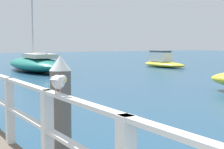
{
  "coord_description": "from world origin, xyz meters",
  "views": [
    {
      "loc": [
        -0.26,
        0.33,
        2.09
      ],
      "look_at": [
        3.94,
        7.22,
        1.36
      ],
      "focal_mm": 55.29,
      "sensor_mm": 36.0,
      "label": 1
    }
  ],
  "objects_px": {
    "seagull_foreground": "(58,81)",
    "dock_piling_near": "(61,126)",
    "boat_3": "(35,64)",
    "boat_0": "(163,62)"
  },
  "relations": [
    {
      "from": "dock_piling_near",
      "to": "seagull_foreground",
      "type": "xyz_separation_m",
      "value": [
        -0.38,
        -0.84,
        0.71
      ]
    },
    {
      "from": "dock_piling_near",
      "to": "boat_3",
      "type": "distance_m",
      "value": 21.88
    },
    {
      "from": "boat_0",
      "to": "dock_piling_near",
      "type": "bearing_deg",
      "value": -133.37
    },
    {
      "from": "dock_piling_near",
      "to": "boat_3",
      "type": "relative_size",
      "value": 0.17
    },
    {
      "from": "boat_0",
      "to": "boat_3",
      "type": "height_order",
      "value": "boat_3"
    },
    {
      "from": "dock_piling_near",
      "to": "boat_3",
      "type": "xyz_separation_m",
      "value": [
        6.74,
        20.81,
        -0.39
      ]
    },
    {
      "from": "dock_piling_near",
      "to": "boat_0",
      "type": "relative_size",
      "value": 0.39
    },
    {
      "from": "seagull_foreground",
      "to": "boat_3",
      "type": "xyz_separation_m",
      "value": [
        7.13,
        21.66,
        -1.1
      ]
    },
    {
      "from": "seagull_foreground",
      "to": "dock_piling_near",
      "type": "bearing_deg",
      "value": -107.07
    },
    {
      "from": "dock_piling_near",
      "to": "seagull_foreground",
      "type": "relative_size",
      "value": 4.04
    }
  ]
}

